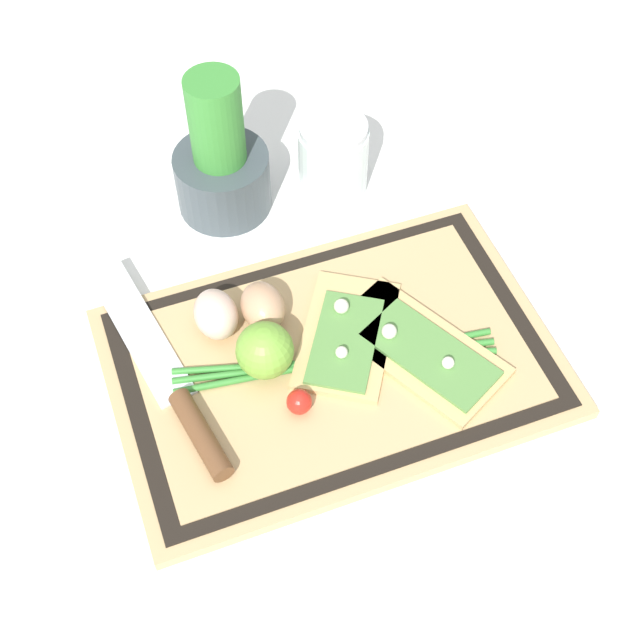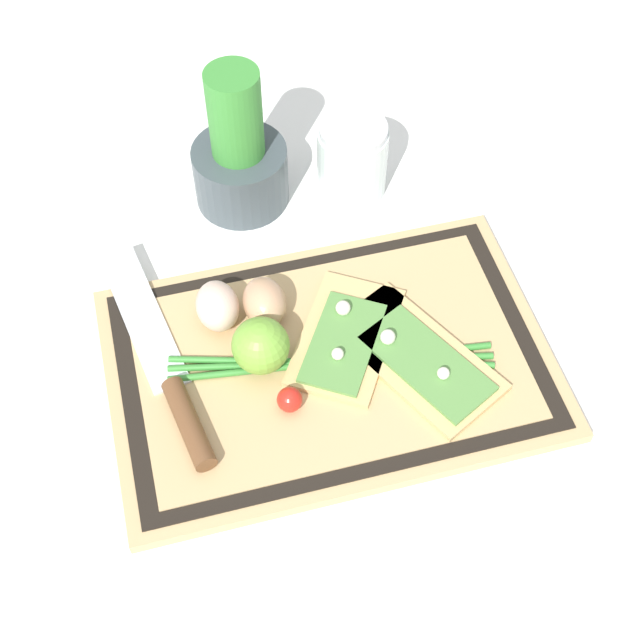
% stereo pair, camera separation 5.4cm
% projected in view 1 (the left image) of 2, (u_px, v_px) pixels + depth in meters
% --- Properties ---
extents(ground_plane, '(6.00, 6.00, 0.00)m').
position_uv_depth(ground_plane, '(333.00, 366.00, 0.93)').
color(ground_plane, white).
extents(cutting_board, '(0.45, 0.30, 0.02)m').
position_uv_depth(cutting_board, '(333.00, 362.00, 0.92)').
color(cutting_board, tan).
rests_on(cutting_board, ground_plane).
extents(pizza_slice_near, '(0.16, 0.20, 0.02)m').
position_uv_depth(pizza_slice_near, '(421.00, 350.00, 0.92)').
color(pizza_slice_near, tan).
rests_on(pizza_slice_near, cutting_board).
extents(pizza_slice_far, '(0.16, 0.18, 0.02)m').
position_uv_depth(pizza_slice_far, '(346.00, 336.00, 0.93)').
color(pizza_slice_far, tan).
rests_on(pizza_slice_far, cutting_board).
extents(knife, '(0.08, 0.30, 0.02)m').
position_uv_depth(knife, '(179.00, 397.00, 0.88)').
color(knife, silver).
rests_on(knife, cutting_board).
extents(egg_brown, '(0.05, 0.06, 0.05)m').
position_uv_depth(egg_brown, '(263.00, 307.00, 0.93)').
color(egg_brown, tan).
rests_on(egg_brown, cutting_board).
extents(egg_pink, '(0.05, 0.06, 0.05)m').
position_uv_depth(egg_pink, '(216.00, 314.00, 0.92)').
color(egg_pink, beige).
rests_on(egg_pink, cutting_board).
extents(lime, '(0.06, 0.06, 0.06)m').
position_uv_depth(lime, '(265.00, 350.00, 0.89)').
color(lime, '#70A838').
rests_on(lime, cutting_board).
extents(cherry_tomato_red, '(0.03, 0.03, 0.03)m').
position_uv_depth(cherry_tomato_red, '(299.00, 402.00, 0.87)').
color(cherry_tomato_red, red).
rests_on(cherry_tomato_red, cutting_board).
extents(scallion_bunch, '(0.33, 0.10, 0.01)m').
position_uv_depth(scallion_bunch, '(338.00, 360.00, 0.91)').
color(scallion_bunch, '#388433').
rests_on(scallion_bunch, cutting_board).
extents(herb_pot, '(0.11, 0.11, 0.18)m').
position_uv_depth(herb_pot, '(221.00, 164.00, 1.02)').
color(herb_pot, '#3D474C').
rests_on(herb_pot, ground_plane).
extents(sauce_jar, '(0.08, 0.08, 0.10)m').
position_uv_depth(sauce_jar, '(333.00, 161.00, 1.05)').
color(sauce_jar, silver).
rests_on(sauce_jar, ground_plane).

